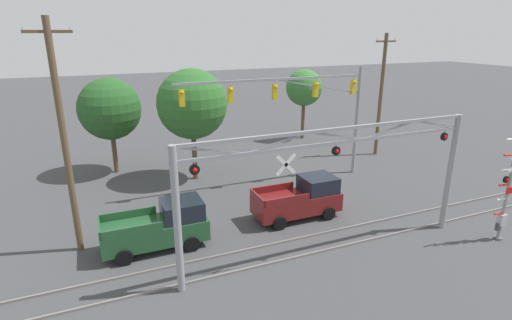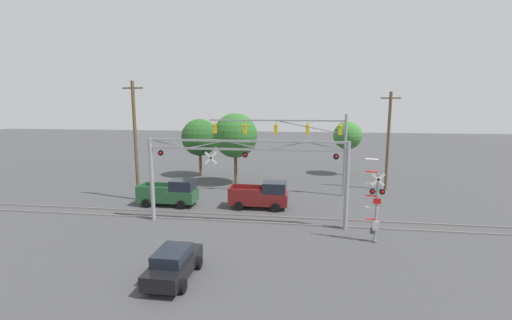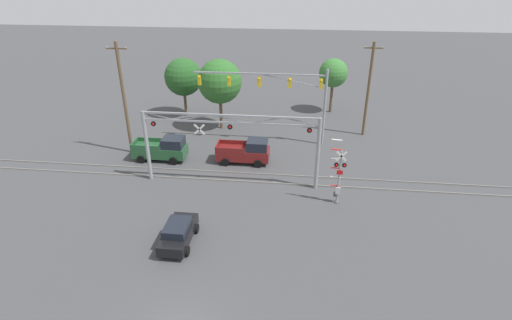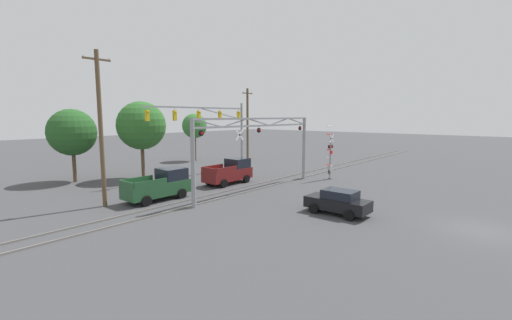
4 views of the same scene
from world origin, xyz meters
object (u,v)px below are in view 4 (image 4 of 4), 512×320
at_px(utility_pole_right, 248,125).
at_px(background_tree_far_right_verge, 72,132).
at_px(crossing_signal_mast, 330,158).
at_px(sedan_waiting, 338,202).
at_px(background_tree_beyond_span, 194,126).
at_px(pickup_truck_lead, 230,172).
at_px(pickup_truck_following, 160,185).
at_px(crossing_gantry, 259,142).
at_px(traffic_signal_span, 218,123).
at_px(utility_pole_left, 101,128).
at_px(background_tree_far_left_verge, 141,126).

height_order(utility_pole_right, background_tree_far_right_verge, utility_pole_right).
xyz_separation_m(crossing_signal_mast, sedan_waiting, (-10.26, -5.99, -1.28)).
height_order(background_tree_beyond_span, background_tree_far_right_verge, background_tree_far_right_verge).
xyz_separation_m(pickup_truck_lead, sedan_waiting, (-2.68, -11.88, -0.26)).
xyz_separation_m(pickup_truck_following, background_tree_far_right_verge, (-1.11, 11.67, 3.49)).
relative_size(utility_pole_right, background_tree_far_right_verge, 1.42).
distance_m(crossing_gantry, traffic_signal_span, 9.62).
distance_m(traffic_signal_span, utility_pole_left, 14.71).
bearing_deg(sedan_waiting, crossing_gantry, 75.79).
bearing_deg(background_tree_far_right_verge, pickup_truck_following, -84.57).
bearing_deg(pickup_truck_following, pickup_truck_lead, 2.24).
bearing_deg(utility_pole_right, background_tree_far_right_verge, 169.59).
distance_m(traffic_signal_span, pickup_truck_following, 12.60).
distance_m(pickup_truck_lead, utility_pole_left, 11.82).
relative_size(crossing_signal_mast, background_tree_far_left_verge, 0.69).
relative_size(background_tree_far_left_verge, background_tree_far_right_verge, 1.11).
xyz_separation_m(sedan_waiting, background_tree_far_left_verge, (-1.07, 19.79, 4.32)).
relative_size(pickup_truck_lead, sedan_waiting, 1.20).
relative_size(traffic_signal_span, background_tree_far_left_verge, 1.70).
bearing_deg(crossing_gantry, sedan_waiting, -104.21).
xyz_separation_m(sedan_waiting, utility_pole_left, (-8.32, 12.82, 4.47)).
height_order(utility_pole_left, background_tree_far_right_verge, utility_pole_left).
distance_m(crossing_signal_mast, utility_pole_left, 20.05).
xyz_separation_m(pickup_truck_following, background_tree_beyond_span, (15.71, 14.82, 3.63)).
xyz_separation_m(crossing_signal_mast, pickup_truck_following, (-15.09, 5.60, -1.02)).
bearing_deg(sedan_waiting, crossing_signal_mast, 30.27).
distance_m(pickup_truck_following, utility_pole_right, 20.73).
bearing_deg(crossing_signal_mast, background_tree_far_right_verge, 133.15).
bearing_deg(pickup_truck_following, sedan_waiting, -67.38).
bearing_deg(pickup_truck_lead, background_tree_far_left_verge, 115.38).
xyz_separation_m(utility_pole_left, background_tree_far_left_verge, (7.25, 6.98, -0.15)).
bearing_deg(background_tree_beyond_span, traffic_signal_span, -117.35).
relative_size(crossing_signal_mast, pickup_truck_lead, 1.10).
bearing_deg(background_tree_beyond_span, sedan_waiting, -112.40).
height_order(crossing_signal_mast, utility_pole_right, utility_pole_right).
relative_size(pickup_truck_lead, background_tree_far_right_verge, 0.70).
height_order(crossing_signal_mast, pickup_truck_following, crossing_signal_mast).
bearing_deg(utility_pole_left, background_tree_far_right_verge, 77.14).
height_order(crossing_signal_mast, background_tree_far_left_verge, background_tree_far_left_verge).
height_order(sedan_waiting, utility_pole_left, utility_pole_left).
height_order(traffic_signal_span, pickup_truck_following, traffic_signal_span).
bearing_deg(background_tree_far_left_verge, utility_pole_left, -136.10).
relative_size(pickup_truck_following, background_tree_beyond_span, 0.75).
bearing_deg(utility_pole_left, crossing_signal_mast, -20.18).
xyz_separation_m(crossing_signal_mast, background_tree_beyond_span, (0.63, 20.42, 2.61)).
height_order(traffic_signal_span, utility_pole_right, utility_pole_right).
relative_size(pickup_truck_following, background_tree_far_left_verge, 0.64).
xyz_separation_m(crossing_signal_mast, pickup_truck_lead, (-7.58, 5.90, -1.02)).
height_order(crossing_signal_mast, pickup_truck_lead, crossing_signal_mast).
height_order(sedan_waiting, background_tree_far_right_verge, background_tree_far_right_verge).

